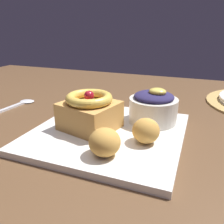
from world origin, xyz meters
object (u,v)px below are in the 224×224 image
front_plate (108,132)px  cake_slice (90,111)px  spoon (20,104)px  berry_ramekin (153,107)px  fritter_front (105,142)px  fritter_middle (146,131)px

front_plate → cake_slice: cake_slice is taller
cake_slice → spoon: 0.27m
cake_slice → berry_ramekin: bearing=35.5°
front_plate → fritter_front: bearing=-71.0°
fritter_front → front_plate: bearing=109.0°
berry_ramekin → cake_slice: bearing=-144.5°
front_plate → fritter_middle: bearing=-17.7°
front_plate → fritter_front: (0.03, -0.09, 0.03)m
fritter_front → spoon: size_ratio=0.38×
berry_ramekin → spoon: berry_ramekin is taller
front_plate → fritter_middle: (0.08, -0.02, 0.03)m
front_plate → cake_slice: size_ratio=2.34×
berry_ramekin → fritter_middle: bearing=-85.3°
fritter_middle → spoon: 0.38m
cake_slice → berry_ramekin: 0.13m
berry_ramekin → fritter_middle: size_ratio=2.12×
fritter_middle → spoon: fritter_middle is taller
front_plate → spoon: bearing=163.9°
berry_ramekin → fritter_front: (-0.04, -0.15, -0.01)m
front_plate → fritter_middle: fritter_middle is taller
front_plate → fritter_front: fritter_front is taller
cake_slice → fritter_front: cake_slice is taller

